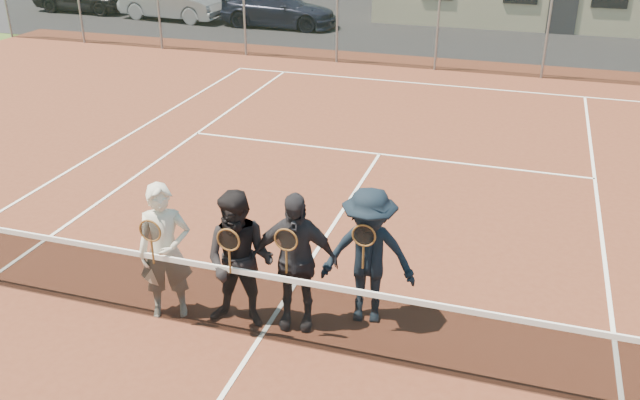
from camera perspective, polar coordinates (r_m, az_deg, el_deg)
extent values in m
plane|color=#334B1B|center=(26.81, 11.85, 13.97)|extent=(220.00, 220.00, 0.00)
cube|color=#562819|center=(8.45, -5.07, -11.57)|extent=(30.00, 30.00, 0.02)
cube|color=black|center=(27.51, 3.30, 14.74)|extent=(40.00, 12.00, 0.01)
imported|color=#97999F|center=(28.45, -12.30, 16.03)|extent=(4.47, 1.95, 1.43)
imported|color=black|center=(26.50, -3.50, 15.73)|extent=(4.47, 1.86, 1.29)
cube|color=white|center=(18.96, 8.85, 9.64)|extent=(10.97, 0.06, 0.01)
cube|color=white|center=(13.83, 5.03, 3.87)|extent=(8.23, 0.06, 0.01)
cube|color=white|center=(8.44, -5.08, -11.49)|extent=(0.06, 12.80, 0.01)
cube|color=black|center=(8.18, -5.20, -8.94)|extent=(11.60, 0.02, 0.88)
cube|color=white|center=(7.93, -5.33, -6.25)|extent=(11.60, 0.03, 0.07)
cylinder|color=slate|center=(23.19, -13.50, 15.87)|extent=(0.07, 0.07, 3.00)
cylinder|color=slate|center=(21.83, -6.42, 15.82)|extent=(0.07, 0.07, 3.00)
cylinder|color=slate|center=(20.81, 1.45, 15.49)|extent=(0.07, 0.07, 3.00)
cylinder|color=slate|center=(20.19, 9.93, 14.83)|extent=(0.07, 0.07, 3.00)
cylinder|color=slate|center=(20.01, 18.69, 13.82)|extent=(0.07, 0.07, 3.00)
cube|color=black|center=(20.19, 9.93, 14.83)|extent=(30.00, 0.03, 3.00)
cube|color=#2D2D33|center=(26.49, 19.82, 15.12)|extent=(1.00, 0.06, 2.00)
imported|color=beige|center=(8.59, -12.91, -4.27)|extent=(0.78, 0.66, 1.80)
torus|color=brown|center=(8.19, -14.12, -2.53)|extent=(0.29, 0.02, 0.29)
cylinder|color=black|center=(8.19, -14.12, -2.53)|extent=(0.25, 0.00, 0.25)
cylinder|color=brown|center=(8.32, -13.92, -4.24)|extent=(0.03, 0.03, 0.32)
imported|color=black|center=(8.24, -6.77, -5.12)|extent=(0.93, 0.75, 1.80)
torus|color=brown|center=(7.82, -7.73, -3.35)|extent=(0.29, 0.02, 0.29)
cylinder|color=black|center=(7.82, -7.73, -3.35)|extent=(0.25, 0.00, 0.25)
cylinder|color=brown|center=(7.95, -7.61, -5.12)|extent=(0.03, 0.03, 0.32)
imported|color=#242328|center=(8.19, -2.16, -5.14)|extent=(1.12, 0.63, 1.80)
torus|color=brown|center=(7.76, -2.89, -3.37)|extent=(0.29, 0.02, 0.29)
cylinder|color=black|center=(7.76, -2.89, -3.37)|extent=(0.25, 0.00, 0.25)
cylinder|color=brown|center=(7.89, -2.84, -5.15)|extent=(0.03, 0.03, 0.32)
imported|color=black|center=(8.29, 4.09, -4.77)|extent=(1.25, 0.83, 1.80)
torus|color=brown|center=(7.85, 3.71, -3.01)|extent=(0.29, 0.02, 0.29)
cylinder|color=black|center=(7.85, 3.71, -3.01)|extent=(0.25, 0.00, 0.25)
cylinder|color=brown|center=(7.99, 3.66, -4.78)|extent=(0.03, 0.03, 0.32)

